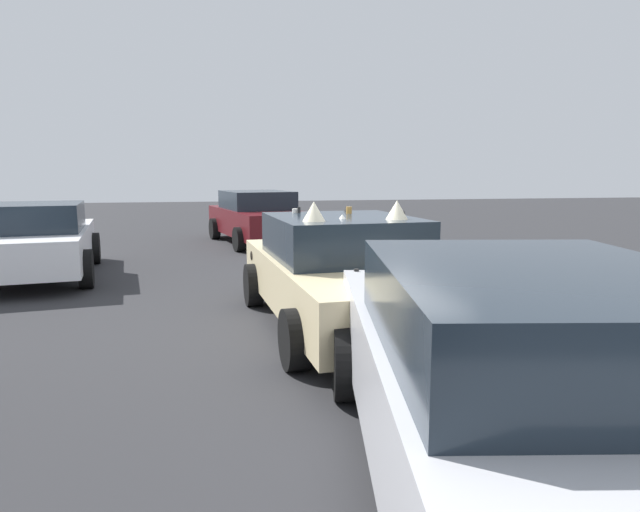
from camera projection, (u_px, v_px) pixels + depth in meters
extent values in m
plane|color=#2D2D30|center=(343.00, 326.00, 6.93)|extent=(60.00, 60.00, 0.00)
cube|color=beige|center=(344.00, 282.00, 6.84)|extent=(4.49, 2.16, 0.60)
cube|color=#1E2833|center=(342.00, 237.00, 6.85)|extent=(2.10, 1.83, 0.51)
cylinder|color=black|center=(466.00, 325.00, 5.84)|extent=(0.63, 0.27, 0.61)
cylinder|color=black|center=(295.00, 339.00, 5.35)|extent=(0.63, 0.27, 0.61)
cylinder|color=black|center=(375.00, 278.00, 8.42)|extent=(0.63, 0.27, 0.61)
cylinder|color=black|center=(253.00, 285.00, 7.93)|extent=(0.63, 0.27, 0.61)
ellipsoid|color=black|center=(416.00, 290.00, 6.95)|extent=(0.12, 0.03, 0.15)
ellipsoid|color=black|center=(398.00, 273.00, 7.48)|extent=(0.16, 0.03, 0.11)
ellipsoid|color=black|center=(424.00, 278.00, 6.73)|extent=(0.11, 0.03, 0.13)
ellipsoid|color=black|center=(251.00, 256.00, 8.14)|extent=(0.18, 0.03, 0.14)
ellipsoid|color=black|center=(415.00, 285.00, 6.98)|extent=(0.11, 0.03, 0.13)
ellipsoid|color=black|center=(378.00, 270.00, 8.23)|extent=(0.19, 0.03, 0.09)
ellipsoid|color=black|center=(444.00, 295.00, 6.25)|extent=(0.16, 0.03, 0.16)
sphere|color=#51381E|center=(357.00, 281.00, 5.18)|extent=(0.07, 0.07, 0.07)
cylinder|color=black|center=(356.00, 275.00, 5.35)|extent=(0.06, 0.06, 0.13)
cone|color=tan|center=(401.00, 271.00, 5.55)|extent=(0.10, 0.10, 0.14)
cone|color=gray|center=(356.00, 283.00, 5.11)|extent=(0.08, 0.08, 0.07)
sphere|color=gray|center=(356.00, 287.00, 4.89)|extent=(0.09, 0.09, 0.09)
sphere|color=#A87A38|center=(451.00, 276.00, 5.49)|extent=(0.05, 0.05, 0.05)
cone|color=tan|center=(380.00, 279.00, 5.18)|extent=(0.11, 0.11, 0.12)
cone|color=tan|center=(365.00, 290.00, 4.80)|extent=(0.07, 0.07, 0.08)
sphere|color=silver|center=(372.00, 284.00, 5.07)|extent=(0.08, 0.08, 0.08)
cylinder|color=#A87A38|center=(375.00, 280.00, 5.15)|extent=(0.09, 0.09, 0.12)
cylinder|color=silver|center=(295.00, 211.00, 7.43)|extent=(0.11, 0.11, 0.06)
cylinder|color=#A87A38|center=(349.00, 210.00, 7.27)|extent=(0.09, 0.09, 0.09)
cylinder|color=black|center=(299.00, 210.00, 7.36)|extent=(0.06, 0.06, 0.08)
cone|color=black|center=(404.00, 215.00, 6.39)|extent=(0.06, 0.06, 0.11)
cone|color=silver|center=(342.00, 216.00, 6.49)|extent=(0.09, 0.09, 0.05)
cone|color=black|center=(346.00, 209.00, 7.65)|extent=(0.10, 0.10, 0.08)
cone|color=#A87A38|center=(402.00, 215.00, 6.55)|extent=(0.07, 0.07, 0.07)
cone|color=beige|center=(397.00, 210.00, 6.40)|extent=(0.26, 0.26, 0.22)
cone|color=beige|center=(314.00, 211.00, 6.14)|extent=(0.26, 0.26, 0.22)
cube|color=white|center=(36.00, 246.00, 10.01)|extent=(4.46, 2.39, 0.61)
cube|color=#1E2833|center=(31.00, 217.00, 9.71)|extent=(2.05, 1.89, 0.48)
cylinder|color=black|center=(94.00, 248.00, 11.58)|extent=(0.68, 0.32, 0.65)
cylinder|color=black|center=(86.00, 269.00, 9.12)|extent=(0.68, 0.32, 0.65)
cube|color=#5B1419|center=(259.00, 221.00, 14.87)|extent=(4.70, 2.69, 0.67)
cube|color=#1E2833|center=(257.00, 200.00, 14.94)|extent=(2.37, 2.04, 0.48)
cylinder|color=black|center=(309.00, 236.00, 14.02)|extent=(0.64, 0.34, 0.60)
cylinder|color=black|center=(239.00, 239.00, 13.31)|extent=(0.64, 0.34, 0.60)
cylinder|color=black|center=(275.00, 226.00, 16.51)|extent=(0.64, 0.34, 0.60)
cylinder|color=black|center=(215.00, 229.00, 15.80)|extent=(0.64, 0.34, 0.60)
cube|color=silver|center=(518.00, 396.00, 3.23)|extent=(4.79, 2.54, 0.70)
cube|color=#1E2833|center=(538.00, 308.00, 2.95)|extent=(2.48, 2.00, 0.47)
cylinder|color=black|center=(347.00, 363.00, 4.65)|extent=(0.66, 0.32, 0.64)
cylinder|color=black|center=(561.00, 362.00, 4.68)|extent=(0.66, 0.32, 0.64)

